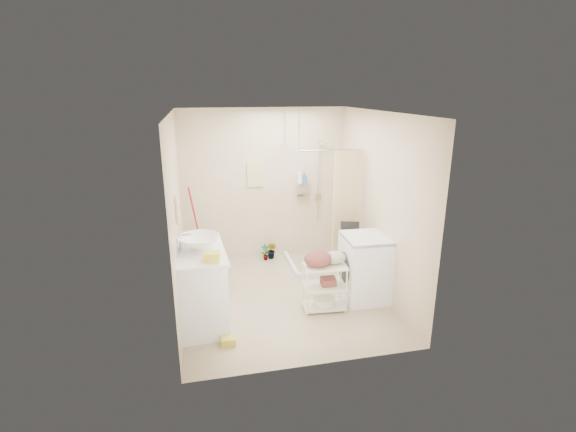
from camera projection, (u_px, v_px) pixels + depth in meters
name	position (u px, v px, depth m)	size (l,w,h in m)	color
floor	(283.00, 297.00, 6.04)	(3.20, 3.20, 0.00)	#BBAC8C
ceiling	(283.00, 112.00, 5.28)	(2.80, 3.20, 0.04)	silver
wall_back	(264.00, 185.00, 7.15)	(2.80, 0.04, 2.60)	beige
wall_front	(316.00, 254.00, 4.17)	(2.80, 0.04, 2.60)	beige
wall_left	(177.00, 217.00, 5.37)	(0.04, 3.20, 2.60)	beige
wall_right	(379.00, 205.00, 5.95)	(0.04, 3.20, 2.60)	beige
vanity	(200.00, 286.00, 5.27)	(0.63, 1.13, 0.99)	white
sink	(199.00, 243.00, 5.10)	(0.51, 0.51, 0.18)	white
counter_basket	(212.00, 257.00, 4.77)	(0.18, 0.14, 0.10)	yellow
floor_basket	(228.00, 340.00, 4.89)	(0.24, 0.19, 0.13)	gold
toilet	(208.00, 269.00, 6.14)	(0.39, 0.68, 0.70)	white
mop	(194.00, 226.00, 6.94)	(0.13, 0.13, 1.38)	#A71B13
potted_plant_a	(265.00, 252.00, 7.29)	(0.15, 0.10, 0.29)	#974421
potted_plant_b	(272.00, 250.00, 7.35)	(0.17, 0.14, 0.31)	#985B35
hanging_towel	(255.00, 174.00, 7.05)	(0.28, 0.03, 0.42)	beige
towel_ring	(177.00, 209.00, 5.14)	(0.04, 0.22, 0.34)	#D8C580
tp_holder	(184.00, 257.00, 5.60)	(0.08, 0.12, 0.14)	silver
shower	(321.00, 205.00, 6.89)	(1.10, 1.10, 2.10)	silver
shampoo_bottle_a	(300.00, 176.00, 7.15)	(0.10, 0.10, 0.26)	silver
shampoo_bottle_b	(305.00, 178.00, 7.20)	(0.08, 0.08, 0.18)	#3A559D
washing_machine	(366.00, 267.00, 5.89)	(0.64, 0.66, 0.93)	white
laundry_rack	(325.00, 283.00, 5.60)	(0.56, 0.33, 0.78)	#EEEACA
ironing_board	(350.00, 256.00, 6.13)	(0.30, 0.09, 1.06)	black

